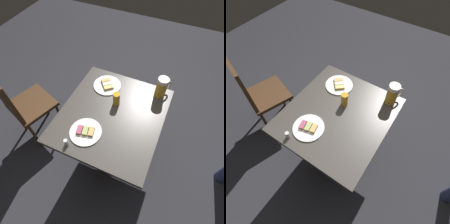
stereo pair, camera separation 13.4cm
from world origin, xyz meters
The scene contains 8 objects.
ground_plane centered at (0.00, 0.00, 0.00)m, with size 6.00×6.00×0.00m, color #28282D.
cafe_table centered at (0.00, 0.00, 0.61)m, with size 0.82×0.74×0.78m.
plate_near centered at (-0.24, -0.15, 0.78)m, with size 0.23×0.23×0.03m.
plate_far centered at (0.22, -0.10, 0.78)m, with size 0.22×0.22×0.03m.
beer_mug centered at (-0.32, 0.27, 0.86)m, with size 0.13×0.11×0.18m.
beer_glass_small centered at (-0.10, -0.01, 0.83)m, with size 0.05×0.05×0.11m, color gold.
salt_shaker centered at (0.35, -0.17, 0.80)m, with size 0.03×0.03×0.05m, color silver.
cafe_chair centered at (0.08, -0.88, 0.54)m, with size 0.48×0.48×0.94m.
Camera 1 is at (0.71, 0.32, 1.88)m, focal length 29.35 mm.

